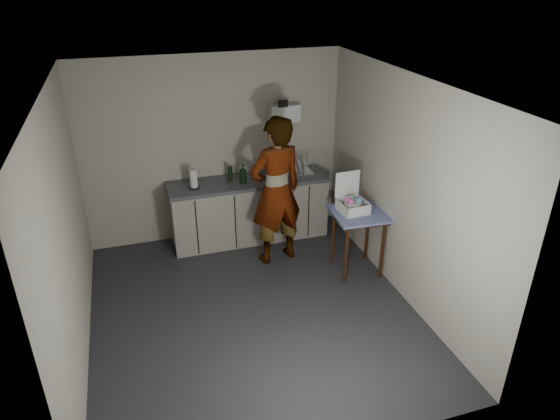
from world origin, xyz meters
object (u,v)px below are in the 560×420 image
object	(u,v)px
soap_bottle	(243,174)
soda_can	(254,175)
dark_bottle	(230,173)
paper_towel	(194,179)
kitchen_counter	(249,211)
standing_man	(276,191)
dish_rack	(299,169)
side_table	(359,220)
bakery_box	(352,203)

from	to	relation	value
soap_bottle	soda_can	xyz separation A→B (m)	(0.18, 0.09, -0.07)
soap_bottle	soda_can	world-z (taller)	soap_bottle
dark_bottle	paper_towel	xyz separation A→B (m)	(-0.52, -0.10, 0.02)
kitchen_counter	paper_towel	world-z (taller)	paper_towel
kitchen_counter	dark_bottle	size ratio (longest dim) A/B	10.49
standing_man	soda_can	world-z (taller)	standing_man
kitchen_counter	soap_bottle	world-z (taller)	soap_bottle
dish_rack	soda_can	bearing A→B (deg)	-177.93
kitchen_counter	dish_rack	distance (m)	0.93
soap_bottle	kitchen_counter	bearing A→B (deg)	44.97
soda_can	dish_rack	size ratio (longest dim) A/B	0.35
kitchen_counter	paper_towel	xyz separation A→B (m)	(-0.76, -0.05, 0.61)
dark_bottle	paper_towel	size ratio (longest dim) A/B	0.82
standing_man	soda_can	xyz separation A→B (m)	(-0.11, 0.66, -0.02)
side_table	paper_towel	distance (m)	2.24
dark_bottle	dish_rack	bearing A→B (deg)	-1.74
kitchen_counter	dish_rack	xyz separation A→B (m)	(0.75, 0.02, 0.54)
kitchen_counter	soda_can	bearing A→B (deg)	-3.34
bakery_box	soda_can	bearing A→B (deg)	124.68
paper_towel	soda_can	bearing A→B (deg)	2.86
soda_can	bakery_box	size ratio (longest dim) A/B	0.28
kitchen_counter	bakery_box	bearing A→B (deg)	-49.02
side_table	dark_bottle	distance (m)	1.90
soda_can	paper_towel	world-z (taller)	paper_towel
kitchen_counter	standing_man	world-z (taller)	standing_man
dark_bottle	soda_can	bearing A→B (deg)	-9.39
kitchen_counter	soda_can	distance (m)	0.56
soap_bottle	paper_towel	bearing A→B (deg)	176.02
soda_can	dish_rack	xyz separation A→B (m)	(0.67, 0.02, -0.01)
standing_man	bakery_box	bearing A→B (deg)	135.78
standing_man	soda_can	bearing A→B (deg)	-92.87
side_table	soap_bottle	distance (m)	1.70
soda_can	dish_rack	world-z (taller)	dish_rack
kitchen_counter	paper_towel	bearing A→B (deg)	-176.43
kitchen_counter	paper_towel	distance (m)	0.97
kitchen_counter	dish_rack	world-z (taller)	dish_rack
kitchen_counter	soda_can	size ratio (longest dim) A/B	17.26
kitchen_counter	side_table	size ratio (longest dim) A/B	2.67
soap_bottle	bakery_box	xyz separation A→B (m)	(1.12, -1.09, -0.10)
standing_man	paper_towel	bearing A→B (deg)	-45.33
standing_man	soap_bottle	distance (m)	0.65
soda_can	dark_bottle	size ratio (longest dim) A/B	0.61
standing_man	bakery_box	distance (m)	0.98
soda_can	bakery_box	bearing A→B (deg)	-51.42
dark_bottle	standing_man	bearing A→B (deg)	-58.59
kitchen_counter	soda_can	world-z (taller)	soda_can
kitchen_counter	dark_bottle	world-z (taller)	dark_bottle
kitchen_counter	side_table	bearing A→B (deg)	-49.00
standing_man	dark_bottle	world-z (taller)	standing_man
soda_can	dark_bottle	bearing A→B (deg)	170.61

